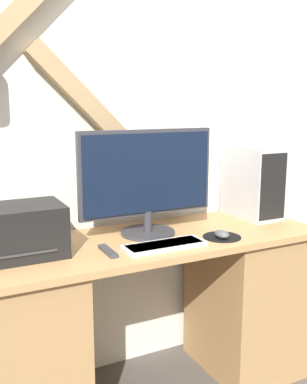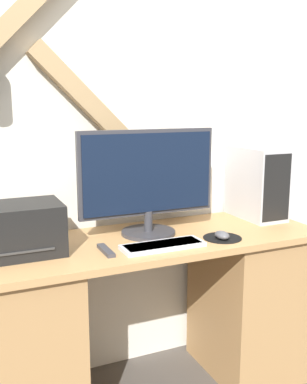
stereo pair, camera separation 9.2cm
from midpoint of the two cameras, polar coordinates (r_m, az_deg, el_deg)
name	(u,v)px [view 2 (the right image)]	position (r m, az deg, el deg)	size (l,w,h in m)	color
wall_back	(118,105)	(2.23, -3.29, 10.95)	(6.40, 0.19, 2.70)	silver
desk	(147,316)	(2.16, 0.47, -15.45)	(1.63, 0.56, 0.78)	tan
monitor	(148,179)	(2.03, 0.59, 1.71)	(0.65, 0.25, 0.48)	#333338
keyboard	(163,245)	(1.89, 2.59, -6.80)	(0.35, 0.12, 0.02)	silver
mousepad	(222,238)	(2.05, 10.01, -5.77)	(0.17, 0.17, 0.00)	black
mouse	(222,235)	(2.02, 10.00, -5.42)	(0.06, 0.08, 0.04)	#4C4C51
computer_tower	(257,183)	(2.42, 14.07, 1.14)	(0.18, 0.33, 0.37)	#B2B2B7
printer	(15,230)	(1.86, -15.83, -4.64)	(0.37, 0.26, 0.20)	black
remote_control	(106,250)	(1.84, -4.64, -7.41)	(0.03, 0.15, 0.02)	#38383D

